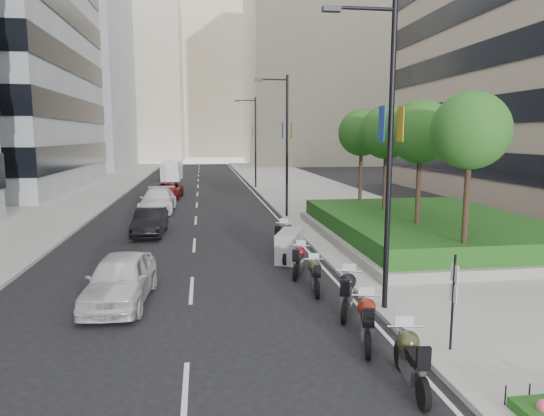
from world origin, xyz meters
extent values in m
plane|color=black|center=(0.00, 0.00, 0.00)|extent=(160.00, 160.00, 0.00)
cube|color=#9E9B93|center=(9.00, 30.00, 0.07)|extent=(10.00, 100.00, 0.15)
cube|color=#9E9B93|center=(-12.00, 30.00, 0.07)|extent=(8.00, 100.00, 0.15)
cube|color=silver|center=(3.70, 30.00, 0.01)|extent=(0.12, 100.00, 0.01)
cube|color=silver|center=(-1.50, 30.00, 0.01)|extent=(0.12, 100.00, 0.01)
cube|color=gray|center=(-24.00, 70.00, 15.00)|extent=(22.00, 26.00, 30.00)
cube|color=#B7AD93|center=(22.00, 80.00, 18.00)|extent=(28.00, 24.00, 36.00)
cube|color=#B7AD93|center=(-18.00, 100.00, 17.00)|extent=(26.00, 24.00, 34.00)
cube|color=#B7AD93|center=(2.00, 120.00, 19.00)|extent=(30.00, 24.00, 38.00)
cube|color=gray|center=(10.00, 10.00, 0.35)|extent=(10.00, 14.00, 0.40)
cube|color=#214F16|center=(10.00, 10.00, 0.95)|extent=(9.40, 13.40, 0.80)
cylinder|color=#332319|center=(8.50, 4.00, 2.55)|extent=(0.22, 0.22, 4.00)
sphere|color=#20591C|center=(8.50, 4.00, 5.45)|extent=(2.80, 2.80, 2.80)
cylinder|color=#332319|center=(8.50, 8.00, 2.55)|extent=(0.22, 0.22, 4.00)
sphere|color=#20591C|center=(8.50, 8.00, 5.45)|extent=(2.80, 2.80, 2.80)
cylinder|color=#332319|center=(8.50, 12.00, 2.55)|extent=(0.22, 0.22, 4.00)
sphere|color=#20591C|center=(8.50, 12.00, 5.45)|extent=(2.80, 2.80, 2.80)
cylinder|color=#332319|center=(8.50, 16.00, 2.55)|extent=(0.22, 0.22, 4.00)
sphere|color=#20591C|center=(8.50, 16.00, 5.45)|extent=(2.80, 2.80, 2.80)
cylinder|color=black|center=(4.30, 1.00, 4.50)|extent=(0.16, 0.16, 9.00)
cylinder|color=black|center=(3.40, 1.00, 8.70)|extent=(1.80, 0.10, 0.10)
cube|color=black|center=(2.50, 1.00, 8.65)|extent=(0.50, 0.22, 0.14)
cube|color=gold|center=(4.58, 1.00, 5.60)|extent=(0.02, 0.45, 1.00)
cube|color=navy|center=(4.02, 1.00, 5.60)|extent=(0.02, 0.45, 1.00)
cylinder|color=black|center=(4.30, 18.00, 4.50)|extent=(0.16, 0.16, 9.00)
cylinder|color=black|center=(3.40, 18.00, 8.70)|extent=(1.80, 0.10, 0.10)
cube|color=black|center=(2.50, 18.00, 8.65)|extent=(0.50, 0.22, 0.14)
cube|color=gold|center=(4.58, 18.00, 5.60)|extent=(0.02, 0.45, 1.00)
cube|color=navy|center=(4.02, 18.00, 5.60)|extent=(0.02, 0.45, 1.00)
cylinder|color=black|center=(4.30, 36.00, 4.50)|extent=(0.16, 0.16, 9.00)
cylinder|color=black|center=(3.40, 36.00, 8.70)|extent=(1.80, 0.10, 0.10)
cube|color=black|center=(2.50, 36.00, 8.65)|extent=(0.50, 0.22, 0.14)
cube|color=gold|center=(4.58, 36.00, 5.60)|extent=(0.02, 0.45, 1.00)
cube|color=navy|center=(4.02, 36.00, 5.60)|extent=(0.02, 0.45, 1.00)
cylinder|color=black|center=(4.80, -2.00, 1.25)|extent=(0.06, 0.06, 2.50)
cube|color=silver|center=(4.80, -2.00, 2.05)|extent=(0.02, 0.32, 0.42)
cube|color=silver|center=(4.80, -2.00, 1.55)|extent=(0.02, 0.32, 0.42)
cylinder|color=black|center=(3.09, -4.14, 0.32)|extent=(0.21, 0.65, 0.64)
cylinder|color=black|center=(3.31, -2.49, 0.32)|extent=(0.21, 0.65, 0.64)
cube|color=silver|center=(3.19, -3.37, 0.50)|extent=(0.43, 0.92, 0.44)
sphere|color=#32331C|center=(3.24, -3.03, 0.89)|extent=(0.50, 0.50, 0.50)
cube|color=black|center=(3.15, -3.68, 0.83)|extent=(0.39, 0.81, 0.17)
cylinder|color=silver|center=(3.27, -2.75, 1.12)|extent=(0.77, 0.15, 0.05)
cylinder|color=black|center=(2.76, -1.90, 0.32)|extent=(0.30, 0.64, 0.63)
cylinder|color=black|center=(3.23, -0.34, 0.32)|extent=(0.30, 0.64, 0.63)
cube|color=silver|center=(2.98, -1.17, 0.49)|extent=(0.54, 0.92, 0.43)
sphere|color=maroon|center=(3.08, -0.84, 0.88)|extent=(0.49, 0.49, 0.49)
cube|color=black|center=(2.90, -1.46, 0.81)|extent=(0.49, 0.81, 0.16)
cylinder|color=silver|center=(3.16, -0.58, 1.10)|extent=(0.74, 0.26, 0.05)
cylinder|color=black|center=(2.84, 0.31, 0.33)|extent=(0.36, 0.65, 0.65)
cylinder|color=black|center=(3.46, 1.87, 0.33)|extent=(0.36, 0.65, 0.65)
cube|color=silver|center=(3.13, 1.04, 0.50)|extent=(0.62, 0.94, 0.44)
sphere|color=black|center=(3.26, 1.37, 0.90)|extent=(0.50, 0.50, 0.50)
cube|color=black|center=(3.01, 0.75, 0.84)|extent=(0.57, 0.84, 0.17)
cylinder|color=silver|center=(3.37, 1.63, 1.13)|extent=(0.74, 0.34, 0.05)
cylinder|color=black|center=(2.58, 2.49, 0.29)|extent=(0.19, 0.58, 0.57)
cylinder|color=black|center=(2.79, 3.95, 0.29)|extent=(0.19, 0.58, 0.57)
cube|color=silver|center=(2.68, 3.17, 0.44)|extent=(0.38, 0.82, 0.39)
sphere|color=#2E2D19|center=(2.72, 3.47, 0.80)|extent=(0.44, 0.44, 0.44)
cube|color=black|center=(2.64, 2.90, 0.74)|extent=(0.35, 0.72, 0.15)
cylinder|color=silver|center=(2.75, 3.72, 1.00)|extent=(0.68, 0.14, 0.05)
cylinder|color=black|center=(2.25, 4.54, 0.30)|extent=(0.31, 0.59, 0.59)
cylinder|color=black|center=(2.79, 5.97, 0.30)|extent=(0.31, 0.59, 0.59)
cube|color=silver|center=(2.50, 5.21, 0.46)|extent=(0.55, 0.86, 0.40)
sphere|color=maroon|center=(2.61, 5.51, 0.82)|extent=(0.46, 0.46, 0.46)
cube|color=black|center=(2.40, 4.95, 0.76)|extent=(0.50, 0.76, 0.15)
cylinder|color=silver|center=(2.70, 5.75, 1.03)|extent=(0.68, 0.29, 0.05)
cylinder|color=black|center=(2.26, 6.62, 0.31)|extent=(0.33, 0.62, 0.62)
cylinder|color=black|center=(2.83, 8.12, 0.31)|extent=(0.33, 0.62, 0.62)
cube|color=gray|center=(2.55, 7.37, 0.65)|extent=(1.55, 2.27, 1.25)
cylinder|color=black|center=(2.25, 8.78, 0.32)|extent=(0.36, 0.65, 0.65)
cylinder|color=black|center=(2.87, 10.34, 0.32)|extent=(0.36, 0.65, 0.65)
cube|color=silver|center=(2.54, 9.51, 0.50)|extent=(0.62, 0.94, 0.44)
sphere|color=black|center=(2.67, 9.83, 0.90)|extent=(0.50, 0.50, 0.50)
cube|color=black|center=(2.42, 9.22, 0.84)|extent=(0.56, 0.84, 0.17)
cylinder|color=silver|center=(2.77, 10.10, 1.13)|extent=(0.74, 0.34, 0.05)
imported|color=silver|center=(-3.69, 3.02, 0.78)|extent=(2.11, 4.67, 1.55)
imported|color=black|center=(-3.86, 13.85, 0.71)|extent=(1.66, 4.34, 1.41)
imported|color=white|center=(-4.12, 21.84, 0.80)|extent=(2.38, 5.59, 1.61)
imported|color=maroon|center=(-3.99, 29.36, 0.68)|extent=(2.61, 5.05, 1.36)
cube|color=white|center=(-4.62, 47.06, 1.10)|extent=(2.36, 5.37, 2.20)
cube|color=white|center=(-4.62, 45.07, 0.58)|extent=(2.08, 1.40, 1.15)
cylinder|color=black|center=(-5.46, 45.18, 0.37)|extent=(0.26, 0.73, 0.73)
cylinder|color=black|center=(-3.78, 45.18, 0.37)|extent=(0.26, 0.73, 0.73)
cylinder|color=black|center=(-5.46, 48.74, 0.37)|extent=(0.26, 0.73, 0.73)
cylinder|color=black|center=(-3.78, 48.74, 0.37)|extent=(0.26, 0.73, 0.73)
camera|label=1|loc=(-1.06, -12.34, 5.26)|focal=32.00mm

